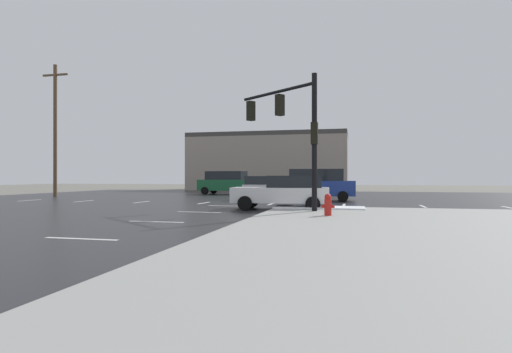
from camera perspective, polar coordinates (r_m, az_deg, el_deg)
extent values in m
plane|color=slate|center=(23.93, -2.62, -3.76)|extent=(120.00, 120.00, 0.00)
cube|color=#232326|center=(23.93, -2.62, -3.74)|extent=(44.00, 44.00, 0.02)
cube|color=white|center=(19.08, 8.64, -4.19)|extent=(4.00, 1.60, 0.06)
cube|color=silver|center=(11.20, -22.80, -7.85)|extent=(2.00, 0.15, 0.01)
cube|color=silver|center=(14.60, -13.47, -6.03)|extent=(2.00, 0.15, 0.01)
cube|color=silver|center=(18.25, -7.79, -4.84)|extent=(2.00, 0.15, 0.01)
cube|color=silver|center=(22.01, -4.04, -4.02)|extent=(2.00, 0.15, 0.01)
cube|color=silver|center=(25.85, -1.40, -3.43)|extent=(2.00, 0.15, 0.01)
cube|color=silver|center=(29.73, 0.55, -2.99)|extent=(2.00, 0.15, 0.01)
cube|color=silver|center=(33.64, 2.05, -2.65)|extent=(2.00, 0.15, 0.01)
cube|color=silver|center=(37.57, 3.23, -2.38)|extent=(2.00, 0.15, 0.01)
cube|color=silver|center=(41.51, 4.20, -2.16)|extent=(2.00, 0.15, 0.01)
cube|color=silver|center=(30.84, -28.54, -2.88)|extent=(0.15, 2.00, 0.01)
cube|color=silver|center=(28.34, -22.49, -3.13)|extent=(0.15, 2.00, 0.01)
cube|color=silver|center=(26.21, -15.36, -3.39)|extent=(0.15, 2.00, 0.01)
cube|color=silver|center=(24.55, -7.12, -3.61)|extent=(0.15, 2.00, 0.01)
cube|color=silver|center=(23.46, 2.10, -3.78)|extent=(0.15, 2.00, 0.01)
cube|color=silver|center=(23.03, 11.93, -3.85)|extent=(0.15, 2.00, 0.01)
cube|color=silver|center=(23.28, 21.85, -3.80)|extent=(0.15, 2.00, 0.01)
cube|color=silver|center=(24.20, 31.27, -3.65)|extent=(0.15, 2.00, 0.01)
cube|color=silver|center=(19.27, 4.18, -4.59)|extent=(0.45, 7.00, 0.01)
cylinder|color=black|center=(17.39, 7.99, 4.68)|extent=(0.22, 0.22, 5.68)
cylinder|color=black|center=(19.44, 2.80, 11.44)|extent=(3.82, 3.06, 0.14)
cube|color=black|center=(19.15, 3.27, 9.72)|extent=(0.44, 0.46, 0.95)
sphere|color=red|center=(19.32, 2.95, 10.49)|extent=(0.20, 0.20, 0.20)
cube|color=black|center=(20.77, -0.70, 8.94)|extent=(0.44, 0.46, 0.95)
sphere|color=red|center=(20.94, -0.98, 9.66)|extent=(0.20, 0.20, 0.20)
cube|color=black|center=(17.42, 7.99, 5.86)|extent=(0.28, 0.36, 0.90)
cylinder|color=red|center=(15.41, 9.80, -4.16)|extent=(0.26, 0.26, 0.60)
sphere|color=red|center=(15.39, 9.80, -2.79)|extent=(0.25, 0.25, 0.25)
cylinder|color=red|center=(15.42, 9.13, -4.05)|extent=(0.12, 0.11, 0.11)
cylinder|color=red|center=(15.40, 10.47, -4.05)|extent=(0.12, 0.11, 0.11)
cube|color=gray|center=(49.83, 1.85, 1.70)|extent=(18.28, 8.00, 6.15)
cube|color=#3F3D3A|center=(50.04, 1.85, 5.51)|extent=(18.28, 8.00, 0.50)
cube|color=navy|center=(27.07, 8.30, -1.58)|extent=(4.87, 2.14, 0.95)
cube|color=black|center=(27.06, 8.30, 0.22)|extent=(3.43, 1.92, 0.75)
cylinder|color=black|center=(28.03, 11.73, -2.50)|extent=(0.67, 0.25, 0.66)
cylinder|color=black|center=(26.08, 11.78, -2.68)|extent=(0.67, 0.25, 0.66)
cylinder|color=black|center=(28.18, 5.07, -2.49)|extent=(0.67, 0.25, 0.66)
cylinder|color=black|center=(26.24, 4.63, -2.67)|extent=(0.67, 0.25, 0.66)
sphere|color=white|center=(27.68, 13.23, -1.55)|extent=(0.18, 0.18, 0.18)
sphere|color=white|center=(26.43, 13.33, -1.62)|extent=(0.18, 0.18, 0.18)
cube|color=white|center=(19.63, 3.37, -2.52)|extent=(4.61, 2.11, 0.70)
cube|color=black|center=(19.56, 5.33, -0.70)|extent=(2.58, 1.82, 0.55)
cylinder|color=black|center=(18.98, -1.52, -3.67)|extent=(0.67, 0.27, 0.66)
cylinder|color=black|center=(20.75, -0.59, -3.36)|extent=(0.67, 0.27, 0.66)
cylinder|color=black|center=(18.66, 7.77, -3.73)|extent=(0.67, 0.27, 0.66)
cylinder|color=black|center=(20.45, 7.90, -3.41)|extent=(0.67, 0.27, 0.66)
sphere|color=white|center=(19.42, -3.29, -2.55)|extent=(0.18, 0.18, 0.18)
sphere|color=white|center=(20.54, -2.59, -2.41)|extent=(0.18, 0.18, 0.18)
cube|color=#B7BABF|center=(28.70, 1.03, -1.75)|extent=(1.85, 4.52, 0.70)
cube|color=black|center=(28.03, 0.72, -0.51)|extent=(1.69, 2.49, 0.55)
cylinder|color=black|center=(30.41, 0.02, -2.31)|extent=(0.23, 0.66, 0.66)
cylinder|color=black|center=(30.02, 3.36, -2.34)|extent=(0.23, 0.66, 0.66)
cylinder|color=black|center=(27.45, -1.52, -2.56)|extent=(0.23, 0.66, 0.66)
cylinder|color=black|center=(27.02, 2.17, -2.59)|extent=(0.23, 0.66, 0.66)
sphere|color=white|center=(30.97, 0.90, -1.62)|extent=(0.18, 0.18, 0.18)
sphere|color=white|center=(30.73, 3.00, -1.64)|extent=(0.18, 0.18, 0.18)
cube|color=#195933|center=(36.92, -4.08, -1.18)|extent=(4.93, 2.31, 0.95)
cube|color=black|center=(36.92, -4.08, 0.14)|extent=(3.49, 2.04, 0.75)
cylinder|color=black|center=(37.29, -1.20, -1.90)|extent=(0.67, 0.27, 0.66)
cylinder|color=black|center=(35.45, -2.21, -1.99)|extent=(0.67, 0.27, 0.66)
cylinder|color=black|center=(38.46, -5.81, -1.84)|extent=(0.67, 0.27, 0.66)
cylinder|color=black|center=(36.68, -7.02, -1.93)|extent=(0.67, 0.27, 0.66)
sphere|color=white|center=(36.72, -0.31, -1.19)|extent=(0.18, 0.18, 0.18)
sphere|color=white|center=(35.53, -0.93, -1.22)|extent=(0.18, 0.18, 0.18)
cylinder|color=brown|center=(36.51, -25.75, 5.66)|extent=(0.28, 0.28, 10.37)
cube|color=brown|center=(37.20, -25.74, 12.40)|extent=(2.20, 0.14, 0.14)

